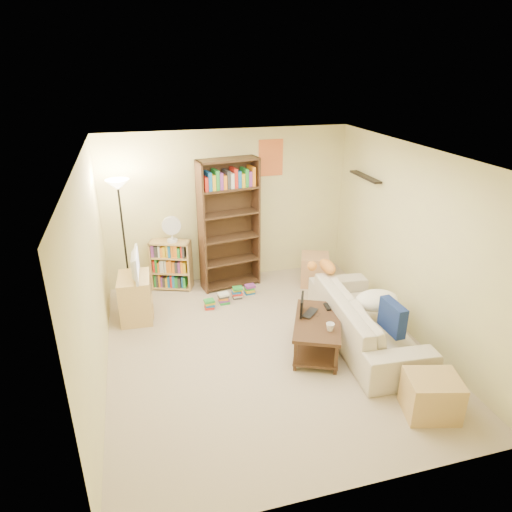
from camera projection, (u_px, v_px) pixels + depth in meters
name	position (u px, v px, depth m)	size (l,w,h in m)	color
room	(268.00, 231.00, 5.33)	(4.50, 4.54, 2.52)	tan
sofa	(365.00, 319.00, 6.00)	(1.01, 2.27, 0.65)	beige
navy_pillow	(392.00, 317.00, 5.47)	(0.43, 0.13, 0.38)	navy
cream_blanket	(377.00, 300.00, 5.99)	(0.60, 0.43, 0.26)	white
tabby_cat	(325.00, 266.00, 6.55)	(0.51, 0.21, 0.18)	orange
coffee_table	(317.00, 331.00, 5.79)	(0.94, 1.16, 0.45)	#412619
laptop	(313.00, 314.00, 5.84)	(0.33, 0.33, 0.02)	black
laptop_screen	(302.00, 305.00, 5.81)	(0.01, 0.34, 0.23)	white
mug	(330.00, 327.00, 5.49)	(0.14, 0.14, 0.10)	white
tv_remote	(327.00, 307.00, 6.01)	(0.06, 0.18, 0.02)	black
tv_stand	(136.00, 298.00, 6.54)	(0.44, 0.61, 0.66)	tan
television	(132.00, 265.00, 6.33)	(0.12, 0.66, 0.38)	black
tall_bookshelf	(229.00, 222.00, 7.19)	(0.99, 0.46, 2.11)	#402618
short_bookshelf	(171.00, 265.00, 7.37)	(0.69, 0.46, 0.82)	tan
desk_fan	(172.00, 228.00, 7.09)	(0.29, 0.16, 0.43)	silver
floor_lamp	(120.00, 207.00, 6.49)	(0.33, 0.33, 1.94)	black
side_table	(315.00, 270.00, 7.58)	(0.45, 0.45, 0.51)	tan
end_cabinet	(431.00, 396.00, 4.77)	(0.54, 0.45, 0.45)	tan
book_stacks	(231.00, 296.00, 7.10)	(0.87, 0.42, 0.20)	red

